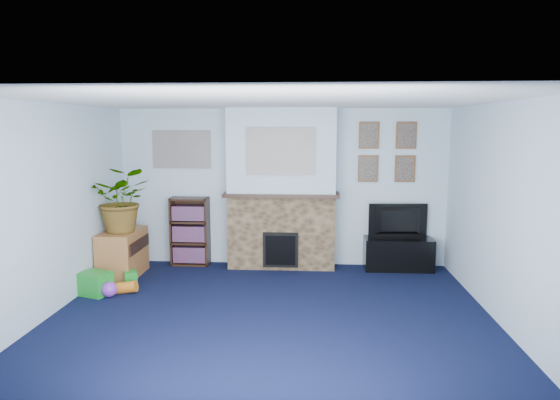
# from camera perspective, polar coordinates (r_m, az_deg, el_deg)

# --- Properties ---
(floor) EXTENTS (5.00, 4.50, 0.01)m
(floor) POSITION_cam_1_polar(r_m,az_deg,el_deg) (5.78, -1.10, -13.25)
(floor) COLOR black
(floor) RESTS_ON ground
(ceiling) EXTENTS (5.00, 4.50, 0.01)m
(ceiling) POSITION_cam_1_polar(r_m,az_deg,el_deg) (5.37, -1.17, 11.26)
(ceiling) COLOR white
(ceiling) RESTS_ON wall_back
(wall_back) EXTENTS (5.00, 0.04, 2.40)m
(wall_back) POSITION_cam_1_polar(r_m,az_deg,el_deg) (7.67, 0.26, 1.43)
(wall_back) COLOR silver
(wall_back) RESTS_ON ground
(wall_front) EXTENTS (5.00, 0.04, 2.40)m
(wall_front) POSITION_cam_1_polar(r_m,az_deg,el_deg) (3.27, -4.44, -8.22)
(wall_front) COLOR silver
(wall_front) RESTS_ON ground
(wall_left) EXTENTS (0.04, 4.50, 2.40)m
(wall_left) POSITION_cam_1_polar(r_m,az_deg,el_deg) (6.18, -24.91, -1.06)
(wall_left) COLOR silver
(wall_left) RESTS_ON ground
(wall_right) EXTENTS (0.04, 4.50, 2.40)m
(wall_right) POSITION_cam_1_polar(r_m,az_deg,el_deg) (5.81, 24.29, -1.59)
(wall_right) COLOR silver
(wall_right) RESTS_ON ground
(chimney_breast) EXTENTS (1.72, 0.50, 2.40)m
(chimney_breast) POSITION_cam_1_polar(r_m,az_deg,el_deg) (7.47, 0.17, 1.12)
(chimney_breast) COLOR brown
(chimney_breast) RESTS_ON ground
(collage_main) EXTENTS (1.00, 0.03, 0.68)m
(collage_main) POSITION_cam_1_polar(r_m,az_deg,el_deg) (7.21, 0.07, 5.61)
(collage_main) COLOR gray
(collage_main) RESTS_ON chimney_breast
(collage_left) EXTENTS (0.90, 0.03, 0.58)m
(collage_left) POSITION_cam_1_polar(r_m,az_deg,el_deg) (7.85, -11.17, 5.69)
(collage_left) COLOR gray
(collage_left) RESTS_ON wall_back
(portrait_tl) EXTENTS (0.30, 0.03, 0.40)m
(portrait_tl) POSITION_cam_1_polar(r_m,az_deg,el_deg) (7.63, 10.13, 7.29)
(portrait_tl) COLOR brown
(portrait_tl) RESTS_ON wall_back
(portrait_tr) EXTENTS (0.30, 0.03, 0.40)m
(portrait_tr) POSITION_cam_1_polar(r_m,az_deg,el_deg) (7.71, 14.23, 7.18)
(portrait_tr) COLOR brown
(portrait_tr) RESTS_ON wall_back
(portrait_bl) EXTENTS (0.30, 0.03, 0.40)m
(portrait_bl) POSITION_cam_1_polar(r_m,az_deg,el_deg) (7.65, 10.03, 3.55)
(portrait_bl) COLOR brown
(portrait_bl) RESTS_ON wall_back
(portrait_br) EXTENTS (0.30, 0.03, 0.40)m
(portrait_br) POSITION_cam_1_polar(r_m,az_deg,el_deg) (7.73, 14.09, 3.47)
(portrait_br) COLOR brown
(portrait_br) RESTS_ON wall_back
(tv_stand) EXTENTS (1.01, 0.42, 0.48)m
(tv_stand) POSITION_cam_1_polar(r_m,az_deg,el_deg) (7.73, 13.35, -6.09)
(tv_stand) COLOR black
(tv_stand) RESTS_ON ground
(television) EXTENTS (0.89, 0.18, 0.51)m
(television) POSITION_cam_1_polar(r_m,az_deg,el_deg) (7.65, 13.45, -2.38)
(television) COLOR black
(television) RESTS_ON tv_stand
(bookshelf) EXTENTS (0.58, 0.28, 1.05)m
(bookshelf) POSITION_cam_1_polar(r_m,az_deg,el_deg) (7.86, -10.22, -3.70)
(bookshelf) COLOR black
(bookshelf) RESTS_ON ground
(sideboard) EXTENTS (0.47, 0.85, 0.66)m
(sideboard) POSITION_cam_1_polar(r_m,az_deg,el_deg) (7.51, -17.53, -5.71)
(sideboard) COLOR #9E6332
(sideboard) RESTS_ON ground
(potted_plant) EXTENTS (0.92, 0.83, 0.92)m
(potted_plant) POSITION_cam_1_polar(r_m,az_deg,el_deg) (7.31, -17.57, 0.08)
(potted_plant) COLOR #26661E
(potted_plant) RESTS_ON sideboard
(mantel_clock) EXTENTS (0.09, 0.05, 0.13)m
(mantel_clock) POSITION_cam_1_polar(r_m,az_deg,el_deg) (7.42, -0.07, 1.35)
(mantel_clock) COLOR gold
(mantel_clock) RESTS_ON chimney_breast
(mantel_candle) EXTENTS (0.04, 0.04, 0.14)m
(mantel_candle) POSITION_cam_1_polar(r_m,az_deg,el_deg) (7.41, 2.37, 1.41)
(mantel_candle) COLOR #B2BFC6
(mantel_candle) RESTS_ON chimney_breast
(mantel_teddy) EXTENTS (0.12, 0.12, 0.12)m
(mantel_teddy) POSITION_cam_1_polar(r_m,az_deg,el_deg) (7.47, -3.81, 1.34)
(mantel_teddy) COLOR gray
(mantel_teddy) RESTS_ON chimney_breast
(mantel_can) EXTENTS (0.05, 0.05, 0.11)m
(mantel_can) POSITION_cam_1_polar(r_m,az_deg,el_deg) (7.41, 5.95, 1.22)
(mantel_can) COLOR #198C26
(mantel_can) RESTS_ON chimney_breast
(green_crate) EXTENTS (0.44, 0.40, 0.29)m
(green_crate) POSITION_cam_1_polar(r_m,az_deg,el_deg) (6.88, -20.36, -8.97)
(green_crate) COLOR #198C26
(green_crate) RESTS_ON ground
(toy_ball) EXTENTS (0.20, 0.20, 0.20)m
(toy_ball) POSITION_cam_1_polar(r_m,az_deg,el_deg) (6.74, -18.93, -9.70)
(toy_ball) COLOR purple
(toy_ball) RESTS_ON ground
(toy_block) EXTENTS (0.22, 0.22, 0.20)m
(toy_block) POSITION_cam_1_polar(r_m,az_deg,el_deg) (7.09, -16.69, -8.53)
(toy_block) COLOR #198C26
(toy_block) RESTS_ON ground
(toy_tube) EXTENTS (0.34, 0.15, 0.19)m
(toy_tube) POSITION_cam_1_polar(r_m,az_deg,el_deg) (6.84, -17.35, -9.54)
(toy_tube) COLOR orange
(toy_tube) RESTS_ON ground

